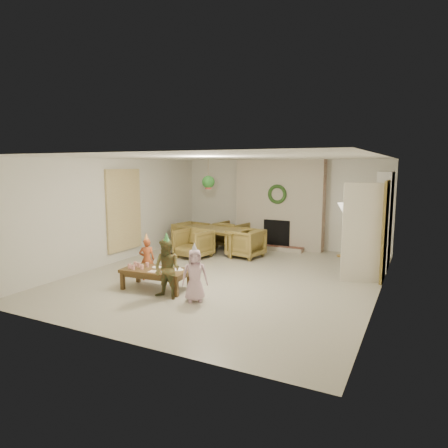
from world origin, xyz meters
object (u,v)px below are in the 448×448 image
Objects in this scene: dining_chair_near at (194,243)px; child_red at (147,259)px; dining_chair_left at (191,236)px; child_pink at (195,275)px; dining_chair_far at (232,234)px; dining_chair_right at (246,243)px; dining_table at (214,240)px; coffee_table_top at (156,270)px; child_plaid at (167,269)px.

child_red is (0.17, -2.15, 0.07)m from dining_chair_near.
child_pink reaches higher than dining_chair_left.
dining_chair_far and dining_chair_right have the same top height.
dining_chair_near is 2.16m from child_red.
dining_table is at bearing -90.00° from dining_chair_left.
coffee_table_top is at bearing 1.93° from dining_chair_right.
dining_chair_far is 0.93× the size of child_red.
child_plaid is at bearing 10.90° from dining_chair_right.
dining_chair_right is (1.02, -0.18, 0.03)m from dining_table.
dining_chair_left is (-0.82, 0.14, 0.03)m from dining_table.
child_plaid is (0.93, -4.56, 0.17)m from dining_chair_far.
dining_chair_near is at bearing -90.00° from dining_table.
dining_chair_far reaches higher than dining_table.
child_pink is at bearing 12.06° from child_plaid.
child_red reaches higher than dining_chair_far.
child_pink reaches higher than dining_chair_right.
child_pink is at bearing -56.54° from dining_table.
child_red is 1.69m from child_pink.
dining_chair_far is 4.69m from child_pink.
dining_chair_near is 1.00× the size of dining_chair_far.
dining_chair_far is 1.17m from dining_chair_left.
coffee_table_top is (0.56, -3.39, 0.03)m from dining_table.
dining_chair_left is 4.49m from child_pink.
child_pink is at bearing -137.66° from dining_chair_left.
child_pink reaches higher than dining_chair_far.
child_red reaches higher than dining_chair_right.
dining_chair_far is 0.64× the size of coffee_table_top.
child_red is 1.31m from child_plaid.
dining_table is 1.77× the size of child_plaid.
dining_chair_left reaches higher than coffee_table_top.
dining_table is at bearing 79.58° from child_pink.
child_plaid is 1.16× the size of child_pink.
dining_table is 1.49× the size of coffee_table_top.
child_pink is at bearing 19.20° from dining_chair_right.
dining_chair_right reaches higher than coffee_table_top.
dining_chair_near and dining_chair_right have the same top height.
dining_chair_left is 4.33m from child_plaid.
dining_chair_near reaches higher than coffee_table_top.
child_plaid is at bearing -144.02° from dining_chair_left.
coffee_table_top is 1.38× the size of child_pink.
dining_chair_near is at bearing 87.51° from child_pink.
dining_table is at bearing 94.37° from coffee_table_top.
dining_table is 2.34× the size of dining_chair_near.
child_pink reaches higher than coffee_table_top.
dining_chair_far is (0.29, 1.63, 0.00)m from dining_chair_near.
child_plaid reaches higher than coffee_table_top.
coffee_table_top is 0.68m from child_red.
dining_chair_right is at bearing 65.31° from child_pink.
dining_chair_near is 1.00× the size of dining_chair_left.
dining_table reaches higher than coffee_table_top.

